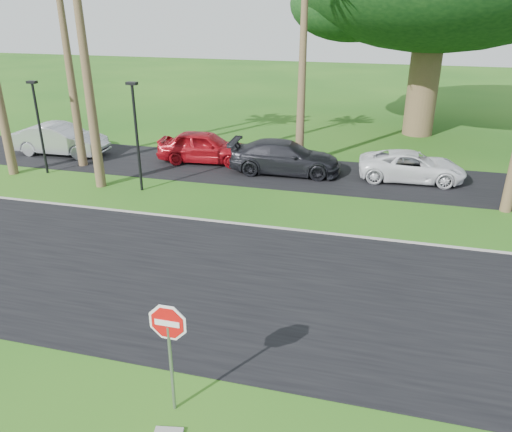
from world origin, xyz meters
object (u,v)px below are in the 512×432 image
at_px(stop_sign_near, 169,337).
at_px(car_dark, 285,157).
at_px(car_red, 204,147).
at_px(car_minivan, 412,167).
at_px(car_silver, 61,140).

xyz_separation_m(stop_sign_near, car_dark, (-0.92, 15.43, -1.01)).
distance_m(stop_sign_near, car_red, 16.94).
height_order(car_red, car_minivan, car_red).
bearing_deg(stop_sign_near, car_red, 108.03).
distance_m(car_red, car_minivan, 10.17).
bearing_deg(car_dark, stop_sign_near, -179.71).
xyz_separation_m(car_red, car_dark, (4.32, -0.66, -0.04)).
height_order(stop_sign_near, car_red, stop_sign_near).
bearing_deg(car_minivan, car_dark, 90.99).
bearing_deg(car_dark, car_silver, 86.90).
height_order(car_silver, car_red, car_silver).
bearing_deg(car_silver, stop_sign_near, -140.92).
relative_size(car_silver, car_minivan, 1.04).
distance_m(stop_sign_near, car_minivan, 16.62).
relative_size(car_red, car_minivan, 0.99).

